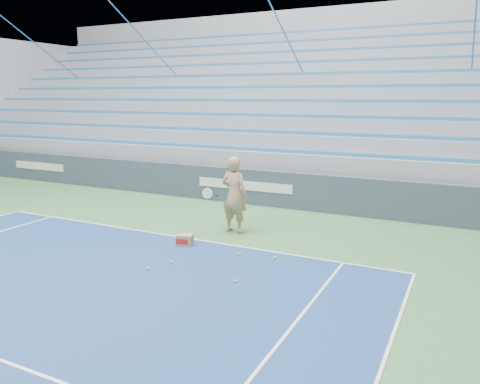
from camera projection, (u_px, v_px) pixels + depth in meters
sponsor_barrier at (246, 186)px, 14.67m from camera, size 30.00×0.32×1.10m
bleachers at (306, 120)px, 19.32m from camera, size 31.00×9.15×7.30m
tennis_player at (234, 195)px, 11.46m from camera, size 0.97×0.88×1.90m
ball_box at (185, 240)px, 10.58m from camera, size 0.41×0.36×0.26m
tennis_ball_0 at (171, 262)px, 9.47m from camera, size 0.07×0.07×0.07m
tennis_ball_1 at (119, 229)px, 11.83m from camera, size 0.07×0.07×0.07m
tennis_ball_2 at (275, 258)px, 9.70m from camera, size 0.07×0.07×0.07m
tennis_ball_3 at (235, 281)px, 8.48m from camera, size 0.07×0.07×0.07m
tennis_ball_4 at (148, 269)px, 9.11m from camera, size 0.07×0.07×0.07m
tennis_ball_5 at (240, 254)px, 9.92m from camera, size 0.07×0.07×0.07m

